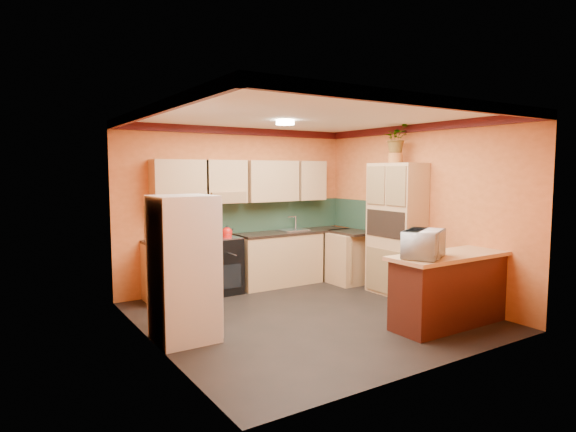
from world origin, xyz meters
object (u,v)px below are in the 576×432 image
object	(u,v)px
breakfast_bar	(454,291)
base_cabinets_back	(254,262)
microwave	(424,244)
pantry	(396,229)
fridge	(184,268)
stove	(220,265)

from	to	relation	value
breakfast_bar	base_cabinets_back	bearing A→B (deg)	111.93
base_cabinets_back	microwave	size ratio (longest dim) A/B	6.01
breakfast_bar	microwave	bearing A→B (deg)	180.00
pantry	breakfast_bar	world-z (taller)	pantry
pantry	base_cabinets_back	bearing A→B (deg)	137.19
fridge	pantry	xyz separation A→B (m)	(3.60, 0.18, 0.20)
stove	breakfast_bar	distance (m)	3.60
base_cabinets_back	fridge	bearing A→B (deg)	-137.16
fridge	microwave	distance (m)	2.88
base_cabinets_back	fridge	xyz separation A→B (m)	(-1.89, -1.76, 0.41)
fridge	pantry	world-z (taller)	pantry
fridge	breakfast_bar	distance (m)	3.42
pantry	microwave	distance (m)	1.83
stove	microwave	xyz separation A→B (m)	(1.28, -3.08, 0.64)
stove	fridge	size ratio (longest dim) A/B	0.54
stove	microwave	distance (m)	3.39
pantry	microwave	bearing A→B (deg)	-125.10
base_cabinets_back	fridge	size ratio (longest dim) A/B	2.15
base_cabinets_back	stove	distance (m)	0.63
base_cabinets_back	pantry	world-z (taller)	pantry
breakfast_bar	fridge	bearing A→B (deg)	157.14
pantry	breakfast_bar	size ratio (longest dim) A/B	1.17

